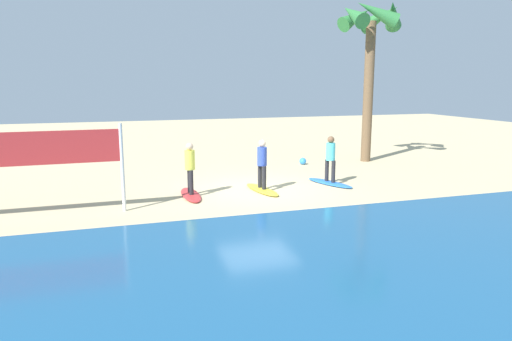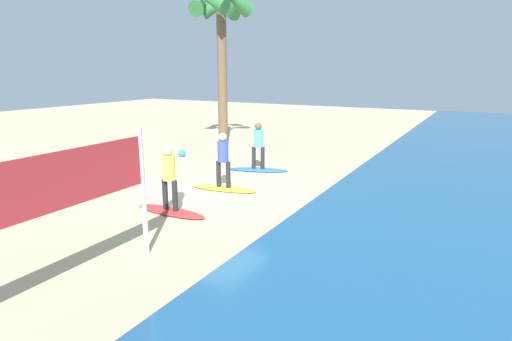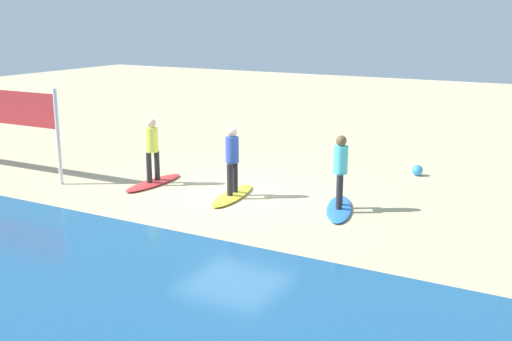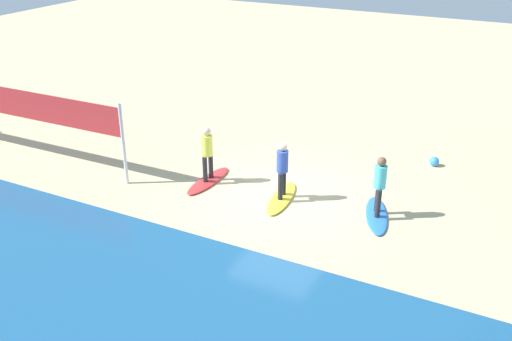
% 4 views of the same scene
% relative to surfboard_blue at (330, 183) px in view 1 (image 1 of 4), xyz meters
% --- Properties ---
extents(ground_plane, '(60.00, 60.00, 0.00)m').
position_rel_surfboard_blue_xyz_m(ground_plane, '(2.75, 0.05, -0.04)').
color(ground_plane, '#CCB789').
extents(surfboard_blue, '(1.22, 2.17, 0.09)m').
position_rel_surfboard_blue_xyz_m(surfboard_blue, '(0.00, 0.00, 0.00)').
color(surfboard_blue, blue).
rests_on(surfboard_blue, ground).
extents(surfer_blue, '(0.32, 0.44, 1.64)m').
position_rel_surfboard_blue_xyz_m(surfer_blue, '(0.00, 0.00, 0.99)').
color(surfer_blue, '#232328').
rests_on(surfer_blue, surfboard_blue).
extents(surfboard_yellow, '(0.86, 2.16, 0.09)m').
position_rel_surfboard_blue_xyz_m(surfboard_yellow, '(2.66, 0.26, 0.00)').
color(surfboard_yellow, yellow).
rests_on(surfboard_yellow, ground).
extents(surfer_yellow, '(0.32, 0.46, 1.64)m').
position_rel_surfboard_blue_xyz_m(surfer_yellow, '(2.66, 0.26, 0.99)').
color(surfer_yellow, '#232328').
rests_on(surfer_yellow, surfboard_yellow).
extents(surfboard_red, '(0.59, 2.11, 0.09)m').
position_rel_surfboard_blue_xyz_m(surfboard_red, '(5.07, 0.25, 0.00)').
color(surfboard_red, red).
rests_on(surfboard_red, ground).
extents(surfer_red, '(0.32, 0.46, 1.64)m').
position_rel_surfboard_blue_xyz_m(surfer_red, '(5.07, 0.25, 0.99)').
color(surfer_red, '#232328').
rests_on(surfer_red, surfboard_red).
extents(palm_tree, '(2.88, 3.03, 7.18)m').
position_rel_surfboard_blue_xyz_m(palm_tree, '(-3.82, -4.00, 5.71)').
color(palm_tree, brown).
rests_on(palm_tree, ground).
extents(beach_ball, '(0.30, 0.30, 0.30)m').
position_rel_surfboard_blue_xyz_m(beach_ball, '(-0.68, -4.01, 0.10)').
color(beach_ball, '#338CE5').
rests_on(beach_ball, ground).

